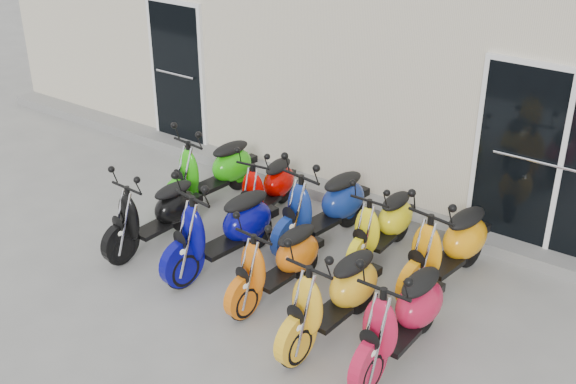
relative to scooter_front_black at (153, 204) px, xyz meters
The scene contains 15 objects.
ground 1.47m from the scooter_front_black, 12.77° to the left, with size 80.00×80.00×0.00m, color gray.
building 5.75m from the scooter_front_black, 76.52° to the left, with size 14.00×6.00×3.20m, color beige.
front_step 2.71m from the scooter_front_black, 60.37° to the left, with size 14.00×0.40×0.15m, color gray.
door_left 3.18m from the scooter_front_black, 127.31° to the left, with size 1.07×0.08×2.22m, color black.
door_right 4.68m from the scooter_front_black, 32.21° to the left, with size 2.02×0.08×2.22m, color black.
scooter_front_black is the anchor object (origin of this frame).
scooter_front_blue 0.97m from the scooter_front_black, ahead, with size 0.63×1.73×1.28m, color #07077B, non-canonical shape.
scooter_front_orange_a 1.82m from the scooter_front_black, ahead, with size 0.55×1.51×1.11m, color orange, non-canonical shape.
scooter_front_orange_b 2.67m from the scooter_front_black, ahead, with size 0.60×1.64×1.21m, color yellow, non-canonical shape.
scooter_front_red 3.37m from the scooter_front_black, ahead, with size 0.60×1.65×1.22m, color red, non-canonical shape.
scooter_back_green 1.30m from the scooter_front_black, 99.08° to the left, with size 0.60×1.64×1.21m, color #2AC310, non-canonical shape.
scooter_back_red 1.51m from the scooter_front_black, 64.76° to the left, with size 0.53×1.46×1.08m, color #C40400, non-canonical shape.
scooter_back_blue 2.01m from the scooter_front_black, 38.41° to the left, with size 0.62×1.70×1.25m, color navy, non-canonical shape.
scooter_back_yellow 2.70m from the scooter_front_black, 30.20° to the left, with size 0.54×1.49×1.10m, color yellow, non-canonical shape.
scooter_back_extra 3.42m from the scooter_front_black, 21.47° to the left, with size 0.62×1.70×1.25m, color #FF9D0D, non-canonical shape.
Camera 1 is at (4.37, -5.48, 4.52)m, focal length 45.00 mm.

